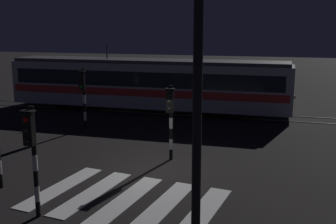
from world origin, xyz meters
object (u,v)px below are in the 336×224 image
at_px(traffic_light_median_centre, 170,112).
at_px(traffic_light_kerb_mid_left, 32,146).
at_px(tram, 147,83).
at_px(street_lamp_near_kerb, 196,46).
at_px(traffic_light_corner_far_left, 83,90).

relative_size(traffic_light_median_centre, traffic_light_kerb_mid_left, 0.95).
distance_m(traffic_light_kerb_mid_left, tram, 15.09).
bearing_deg(tram, traffic_light_median_centre, -66.34).
bearing_deg(traffic_light_kerb_mid_left, street_lamp_near_kerb, -24.82).
bearing_deg(traffic_light_median_centre, street_lamp_near_kerb, -72.02).
bearing_deg(traffic_light_corner_far_left, tram, 72.94).
distance_m(traffic_light_median_centre, traffic_light_corner_far_left, 6.73).
distance_m(traffic_light_kerb_mid_left, street_lamp_near_kerb, 6.16).
height_order(traffic_light_kerb_mid_left, street_lamp_near_kerb, street_lamp_near_kerb).
bearing_deg(traffic_light_kerb_mid_left, traffic_light_corner_far_left, 109.10).
xyz_separation_m(street_lamp_near_kerb, tram, (-6.64, 17.29, -3.20)).
distance_m(traffic_light_median_centre, street_lamp_near_kerb, 9.13).
xyz_separation_m(traffic_light_median_centre, street_lamp_near_kerb, (2.67, -8.21, 2.96)).
relative_size(traffic_light_median_centre, street_lamp_near_kerb, 0.38).
bearing_deg(traffic_light_median_centre, tram, 113.66).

